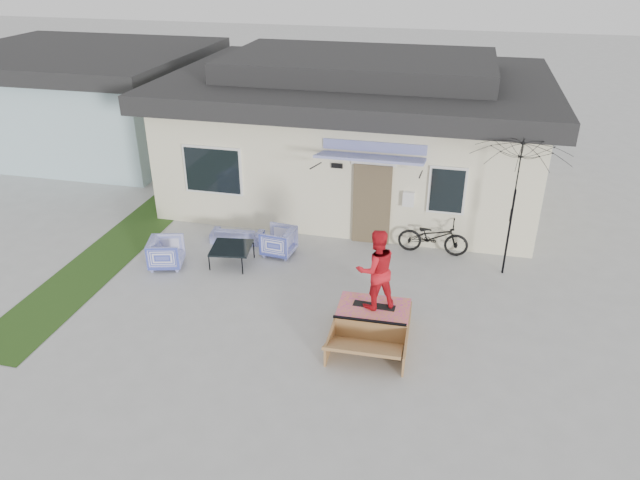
% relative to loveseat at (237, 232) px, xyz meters
% --- Properties ---
extents(ground, '(90.00, 90.00, 0.00)m').
position_rel_loveseat_xyz_m(ground, '(2.34, -3.72, -0.26)').
color(ground, '#A6A6A5').
rests_on(ground, ground).
extents(grass_strip, '(1.40, 8.00, 0.01)m').
position_rel_loveseat_xyz_m(grass_strip, '(-2.86, -1.72, -0.26)').
color(grass_strip, '#203D15').
rests_on(grass_strip, ground).
extents(house, '(10.80, 8.49, 4.10)m').
position_rel_loveseat_xyz_m(house, '(2.34, 4.27, 1.68)').
color(house, beige).
rests_on(house, ground).
extents(neighbor_house, '(8.60, 7.60, 3.50)m').
position_rel_loveseat_xyz_m(neighbor_house, '(-8.16, 6.28, 1.52)').
color(neighbor_house, '#A8C8D2').
rests_on(neighbor_house, ground).
extents(loveseat, '(1.37, 0.52, 0.52)m').
position_rel_loveseat_xyz_m(loveseat, '(0.00, 0.00, 0.00)').
color(loveseat, '#2C3AA8').
rests_on(loveseat, ground).
extents(armchair_left, '(0.88, 0.92, 0.78)m').
position_rel_loveseat_xyz_m(armchair_left, '(-1.17, -1.60, 0.13)').
color(armchair_left, '#2C3AA8').
rests_on(armchair_left, ground).
extents(armchair_right, '(0.77, 0.81, 0.76)m').
position_rel_loveseat_xyz_m(armchair_right, '(1.23, -0.41, 0.12)').
color(armchair_right, '#2C3AA8').
rests_on(armchair_right, ground).
extents(coffee_table, '(1.04, 1.04, 0.45)m').
position_rel_loveseat_xyz_m(coffee_table, '(0.29, -1.15, -0.04)').
color(coffee_table, black).
rests_on(coffee_table, ground).
extents(bicycle, '(1.72, 0.61, 1.10)m').
position_rel_loveseat_xyz_m(bicycle, '(4.93, 0.51, 0.29)').
color(bicycle, black).
rests_on(bicycle, ground).
extents(patio_umbrella, '(2.28, 2.12, 2.20)m').
position_rel_loveseat_xyz_m(patio_umbrella, '(6.60, -0.11, 1.49)').
color(patio_umbrella, black).
rests_on(patio_umbrella, ground).
extents(skate_ramp, '(1.46, 1.92, 0.47)m').
position_rel_loveseat_xyz_m(skate_ramp, '(3.98, -2.96, -0.03)').
color(skate_ramp, olive).
rests_on(skate_ramp, ground).
extents(skateboard, '(0.84, 0.24, 0.05)m').
position_rel_loveseat_xyz_m(skateboard, '(3.98, -2.91, 0.24)').
color(skateboard, black).
rests_on(skateboard, skate_ramp).
extents(skater, '(1.01, 0.94, 1.65)m').
position_rel_loveseat_xyz_m(skater, '(3.98, -2.91, 1.09)').
color(skater, red).
rests_on(skater, skateboard).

